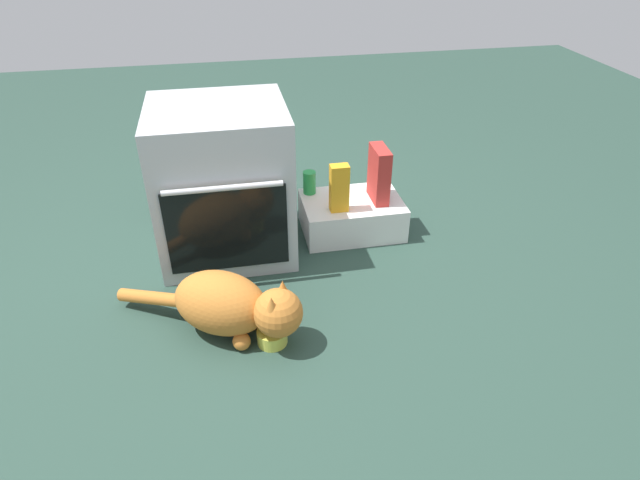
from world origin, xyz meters
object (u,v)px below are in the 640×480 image
object	(u,v)px
food_bowl	(272,335)
oven	(223,182)
cat	(232,305)
soda_can	(309,182)
pantry_cabinet	(352,215)
juice_carton	(339,188)
cereal_box	(379,174)

from	to	relation	value
food_bowl	oven	bearing A→B (deg)	100.10
cat	soda_can	world-z (taller)	soda_can
food_bowl	soda_can	xyz separation A→B (m)	(0.31, 0.88, 0.20)
pantry_cabinet	food_bowl	bearing A→B (deg)	-123.69
juice_carton	pantry_cabinet	bearing A→B (deg)	42.88
juice_carton	food_bowl	bearing A→B (deg)	-121.67
pantry_cabinet	juice_carton	xyz separation A→B (m)	(-0.09, -0.08, 0.21)
pantry_cabinet	food_bowl	xyz separation A→B (m)	(-0.51, -0.76, -0.05)
cat	pantry_cabinet	bearing A→B (deg)	76.59
cat	cereal_box	bearing A→B (deg)	70.86
food_bowl	cereal_box	bearing A→B (deg)	49.58
oven	food_bowl	distance (m)	0.81
food_bowl	cat	xyz separation A→B (m)	(-0.14, 0.08, 0.11)
soda_can	oven	bearing A→B (deg)	-160.74
juice_carton	cereal_box	bearing A→B (deg)	17.86
cereal_box	soda_can	xyz separation A→B (m)	(-0.33, 0.13, -0.08)
oven	cereal_box	xyz separation A→B (m)	(0.77, 0.02, -0.04)
cat	juice_carton	xyz separation A→B (m)	(0.56, 0.59, 0.15)
soda_can	cat	bearing A→B (deg)	-119.47
cereal_box	oven	bearing A→B (deg)	-178.58
cat	cereal_box	size ratio (longest dim) A/B	2.67
food_bowl	juice_carton	distance (m)	0.84
oven	food_bowl	bearing A→B (deg)	-79.90
pantry_cabinet	food_bowl	world-z (taller)	pantry_cabinet
food_bowl	juice_carton	world-z (taller)	juice_carton
food_bowl	soda_can	world-z (taller)	soda_can
juice_carton	soda_can	bearing A→B (deg)	118.45
juice_carton	cat	bearing A→B (deg)	-133.43
oven	cat	bearing A→B (deg)	-91.20
cat	soda_can	xyz separation A→B (m)	(0.45, 0.80, 0.09)
pantry_cabinet	soda_can	size ratio (longest dim) A/B	4.23
cat	soda_can	size ratio (longest dim) A/B	6.22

